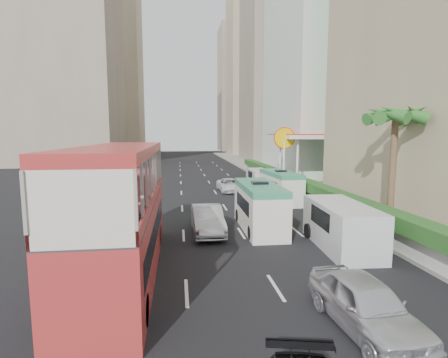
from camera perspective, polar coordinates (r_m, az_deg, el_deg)
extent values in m
plane|color=black|center=(15.18, 7.82, -13.94)|extent=(200.00, 200.00, 0.00)
cube|color=#B92E2D|center=(14.12, -16.30, -5.06)|extent=(2.50, 11.00, 5.06)
imported|color=silver|center=(19.75, -2.71, -8.81)|extent=(1.70, 4.65, 1.52)
imported|color=silver|center=(11.49, 21.90, -21.76)|extent=(2.08, 4.51, 1.50)
imported|color=silver|center=(33.71, 0.91, -2.02)|extent=(2.22, 4.46, 1.21)
cube|color=silver|center=(20.33, 5.81, -4.52)|extent=(2.05, 6.00, 2.65)
cube|color=silver|center=(28.75, 9.20, -1.26)|extent=(2.23, 5.69, 2.47)
cube|color=silver|center=(17.96, 18.61, -7.27)|extent=(2.49, 5.51, 2.16)
cube|color=silver|center=(37.11, 5.62, 0.19)|extent=(1.79, 4.43, 1.77)
cube|color=#99968C|center=(41.05, 10.82, -0.34)|extent=(6.00, 120.00, 0.18)
cube|color=silver|center=(29.77, 12.32, -2.12)|extent=(0.30, 44.00, 1.00)
cube|color=#2D6626|center=(29.65, 12.36, -0.50)|extent=(1.10, 44.00, 0.70)
cylinder|color=brown|center=(21.20, 25.79, 0.90)|extent=(0.36, 0.36, 6.40)
cube|color=silver|center=(39.23, 13.21, 3.15)|extent=(6.50, 8.00, 5.50)
cube|color=#A1907F|center=(77.37, 9.93, 21.85)|extent=(16.00, 16.00, 50.00)
cube|color=tan|center=(99.24, 5.01, 16.90)|extent=(14.00, 14.00, 44.00)
cube|color=#A1907F|center=(120.33, 2.68, 14.27)|extent=(14.00, 14.00, 40.00)
cube|color=#A1907F|center=(74.42, -24.88, 22.70)|extent=(18.00, 18.00, 52.00)
cube|color=tan|center=(106.66, -17.88, 16.46)|extent=(16.00, 16.00, 46.00)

